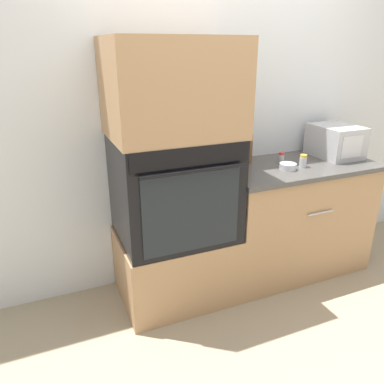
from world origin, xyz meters
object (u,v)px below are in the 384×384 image
Objects in this scene: wall_oven at (175,188)px; condiment_jar_mid at (237,165)px; knife_block at (242,148)px; condiment_jar_near at (281,158)px; bowl at (288,166)px; microwave at (335,141)px; condiment_jar_far at (303,161)px.

condiment_jar_mid is (0.46, 0.01, 0.09)m from wall_oven.
condiment_jar_mid is at bearing -128.57° from knife_block.
wall_oven is 0.89m from condiment_jar_near.
condiment_jar_near reaches higher than bowl.
wall_oven reaches higher than microwave.
condiment_jar_mid is 0.50m from condiment_jar_far.
bowl is at bearing -109.00° from condiment_jar_near.
microwave reaches higher than condiment_jar_far.
wall_oven is at bearing -178.52° from condiment_jar_mid.
condiment_jar_near is at bearing 71.00° from bowl.
wall_oven is 0.97m from condiment_jar_far.
knife_block is at bearing 151.92° from condiment_jar_near.
condiment_jar_far is at bearing -4.72° from wall_oven.
microwave is at bearing -11.19° from knife_block.
condiment_jar_far reaches higher than bowl.
bowl is 0.17m from condiment_jar_near.
microwave is at bearing 15.00° from bowl.
wall_oven is 2.90× the size of knife_block.
condiment_jar_near is at bearing 8.31° from condiment_jar_mid.
knife_block reaches higher than bowl.
microwave reaches higher than condiment_jar_mid.
knife_block is 2.80× the size of condiment_jar_mid.
condiment_jar_near is 0.85× the size of condiment_jar_far.
condiment_jar_far is at bearing -62.22° from condiment_jar_near.
wall_oven reaches higher than condiment_jar_far.
knife_block is at bearing 124.50° from bowl.
wall_oven is 0.83m from bowl.
condiment_jar_mid is (-0.16, -0.20, -0.06)m from knife_block.
bowl is at bearing -165.00° from microwave.
knife_block is 0.45m from condiment_jar_far.
knife_block is at bearing 51.43° from condiment_jar_mid.
microwave is 1.49× the size of knife_block.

